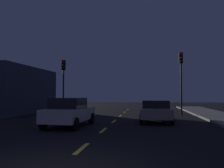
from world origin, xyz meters
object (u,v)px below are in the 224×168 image
at_px(car_stopped_ahead, 155,110).
at_px(car_adjacent_lane, 69,112).
at_px(traffic_signal_left, 63,76).
at_px(traffic_signal_right, 181,71).

bearing_deg(car_stopped_ahead, car_adjacent_lane, -147.45).
bearing_deg(car_stopped_ahead, traffic_signal_left, 149.75).
relative_size(traffic_signal_left, car_stopped_ahead, 1.08).
relative_size(traffic_signal_right, car_stopped_ahead, 1.17).
height_order(traffic_signal_right, car_adjacent_lane, traffic_signal_right).
xyz_separation_m(traffic_signal_right, car_stopped_ahead, (-2.31, -4.61, -2.94)).
relative_size(traffic_signal_left, car_adjacent_lane, 1.23).
bearing_deg(traffic_signal_right, traffic_signal_left, -180.00).
distance_m(traffic_signal_right, car_stopped_ahead, 5.94).
bearing_deg(traffic_signal_left, car_stopped_ahead, -30.25).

